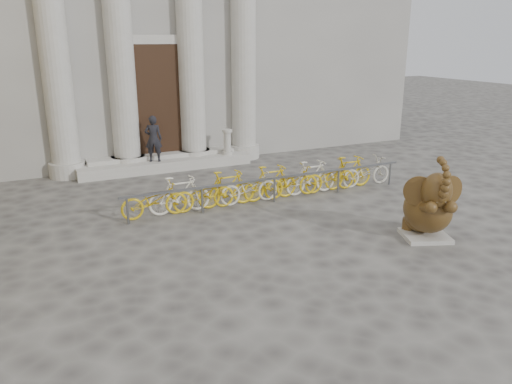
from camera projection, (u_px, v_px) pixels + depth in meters
name	position (u px, v px, depth m)	size (l,w,h in m)	color
ground	(301.00, 282.00, 9.40)	(80.00, 80.00, 0.00)	#474442
entrance_steps	(165.00, 164.00, 17.46)	(6.00, 1.20, 0.36)	#A8A59E
elephant_statue	(429.00, 208.00, 11.22)	(1.35, 1.59, 2.00)	#A8A59E
bike_rack	(270.00, 183.00, 14.04)	(8.51, 0.53, 1.00)	slate
pedestrian	(153.00, 139.00, 16.82)	(0.57, 0.38, 1.57)	black
balustrade_post	(227.00, 143.00, 17.94)	(0.37, 0.37, 0.91)	#A8A59E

